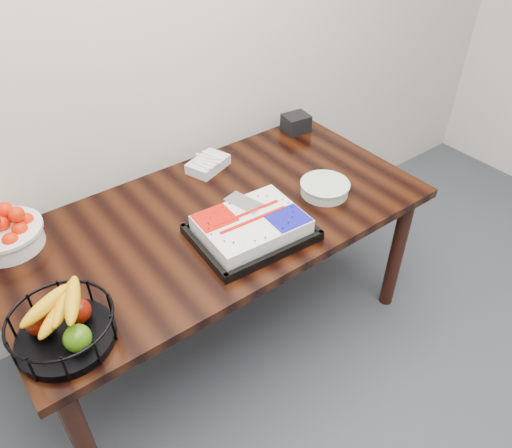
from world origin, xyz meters
TOP-DOWN VIEW (x-y plane):
  - table at (0.00, 2.00)m, footprint 1.80×0.90m
  - cake_tray at (0.04, 1.80)m, footprint 0.48×0.38m
  - tangerine_bowl at (-0.75, 2.32)m, footprint 0.28×0.28m
  - fruit_basket at (-0.74, 1.74)m, footprint 0.33×0.33m
  - plate_stack at (0.47, 1.84)m, footprint 0.22×0.22m
  - fork_bag at (0.17, 2.32)m, footprint 0.23×0.18m
  - napkin_box at (0.74, 2.35)m, footprint 0.14×0.13m

SIDE VIEW (x-z plane):
  - table at x=0.00m, z-range 0.29..1.04m
  - plate_stack at x=0.47m, z-range 0.75..0.80m
  - fork_bag at x=0.17m, z-range 0.75..0.81m
  - cake_tray at x=0.04m, z-range 0.75..0.84m
  - napkin_box at x=0.74m, z-range 0.75..0.84m
  - fruit_basket at x=-0.74m, z-range 0.73..0.91m
  - tangerine_bowl at x=-0.75m, z-range 0.74..0.92m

